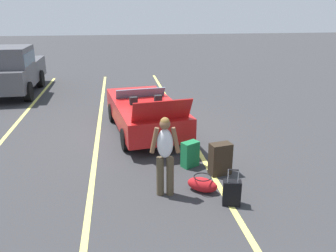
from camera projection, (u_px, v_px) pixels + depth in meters
name	position (u px, v px, depth m)	size (l,w,h in m)	color
ground_plane	(145.00, 131.00, 10.45)	(80.00, 80.00, 0.00)	#333335
lot_line_near	(185.00, 129.00, 10.63)	(18.00, 0.12, 0.01)	#EAE066
lot_line_mid	(98.00, 134.00, 10.25)	(18.00, 0.12, 0.01)	#EAE066
lot_line_far	(4.00, 138.00, 9.87)	(18.00, 0.12, 0.01)	#EAE066
convertible_car	(143.00, 111.00, 10.43)	(4.39, 2.32, 1.51)	red
suitcase_large_black	(220.00, 159.00, 7.65)	(0.38, 0.52, 0.74)	#2D2319
suitcase_medium_bright	(190.00, 154.00, 8.05)	(0.40, 0.47, 0.62)	#19723F
suitcase_small_carryon	(232.00, 193.00, 6.48)	(0.29, 0.38, 0.78)	black
duffel_bag	(202.00, 184.00, 6.98)	(0.60, 0.70, 0.34)	red
traveler_person	(165.00, 152.00, 6.61)	(0.26, 0.61, 1.65)	#4C3F2D
parked_pickup_truck_near	(10.00, 69.00, 14.50)	(5.04, 2.15, 2.10)	#4C4C51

